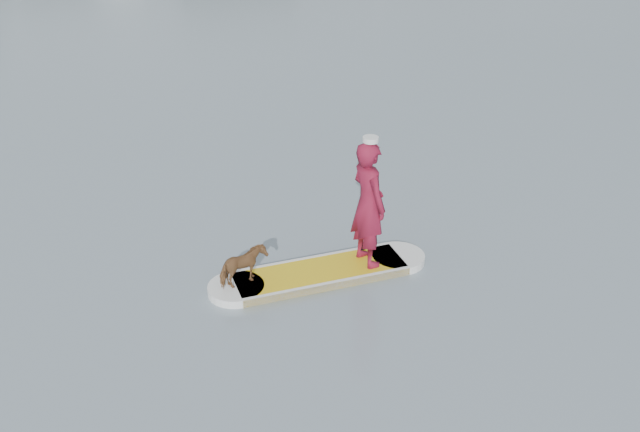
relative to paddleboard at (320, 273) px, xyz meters
name	(u,v)px	position (x,y,z in m)	size (l,w,h in m)	color
ground	(129,213)	(-2.24, 3.10, -0.06)	(140.00, 140.00, 0.00)	slate
paddleboard	(320,273)	(0.00, 0.00, 0.00)	(3.30, 0.94, 0.12)	gold
paddler	(368,204)	(0.73, -0.04, 1.01)	(0.69, 0.45, 1.89)	maroon
white_cap	(371,139)	(0.73, -0.04, 1.99)	(0.22, 0.22, 0.07)	silver
dog	(243,267)	(-1.13, 0.06, 0.35)	(0.31, 0.68, 0.57)	brown
paddle	(363,210)	(0.81, 0.27, 0.74)	(0.10, 0.30, 2.00)	black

